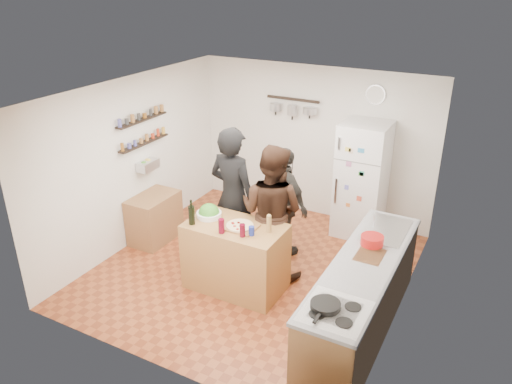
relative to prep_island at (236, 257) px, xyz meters
The scene contains 26 objects.
room_shell 1.16m from the prep_island, 90.03° to the left, with size 4.20×4.20×4.20m.
prep_island is the anchor object (origin of this frame).
pizza_board 0.47m from the prep_island, 14.04° to the right, with size 0.42×0.34×0.02m, color brown.
pizza 0.49m from the prep_island, 14.04° to the right, with size 0.34×0.34×0.02m, color #D5B78C.
salad_bowl 0.65m from the prep_island, behind, with size 0.33×0.33×0.07m, color silver.
wine_bottle 0.79m from the prep_island, 156.25° to the right, with size 0.08×0.08×0.24m, color black.
wine_glass_near 0.60m from the prep_island, 101.77° to the right, with size 0.08×0.08×0.18m, color #540718.
wine_glass_far 0.61m from the prep_island, 42.27° to the right, with size 0.07×0.07×0.16m, color #500617.
pepper_mill 0.71m from the prep_island, ahead, with size 0.06×0.06×0.19m, color olive.
salt_canister 0.61m from the prep_island, 21.80° to the right, with size 0.07×0.07×0.12m, color navy.
person_left 0.85m from the prep_island, 122.67° to the left, with size 0.73×0.48×2.00m, color black.
person_center 0.75m from the prep_island, 64.75° to the left, with size 0.90×0.70×1.85m, color black.
person_back 1.14m from the prep_island, 80.57° to the left, with size 0.96×0.40×1.63m, color #282624.
counter_run 1.70m from the prep_island, ahead, with size 0.63×2.63×0.90m, color #9E7042.
stove_top 2.05m from the prep_island, 31.54° to the right, with size 0.60×0.62×0.02m, color white.
skillet 1.97m from the prep_island, 33.14° to the right, with size 0.29×0.29×0.06m, color black.
sink 1.92m from the prep_island, 24.01° to the left, with size 0.50×0.80×0.03m, color silver.
cutting_board 1.76m from the prep_island, ahead, with size 0.30×0.40×0.02m, color #966036.
red_bowl 1.76m from the prep_island, 11.27° to the left, with size 0.27×0.27×0.11m, color #A41412.
fridge 2.44m from the prep_island, 66.72° to the left, with size 0.70×0.68×1.80m, color white.
wall_clock 3.20m from the prep_island, 69.48° to the left, with size 0.30×0.30×0.03m, color silver.
spice_shelf_lower 2.29m from the prep_island, 161.21° to the left, with size 0.12×1.00×0.03m, color black.
spice_shelf_upper 2.47m from the prep_island, 161.21° to the left, with size 0.12×1.00×0.03m, color black.
produce_basket 2.13m from the prep_island, 160.93° to the left, with size 0.18×0.35×0.14m, color silver.
side_table 1.82m from the prep_island, 163.62° to the left, with size 0.50×0.80×0.73m, color olive.
pot_rack 2.90m from the prep_island, 98.12° to the left, with size 0.90×0.04×0.04m, color black.
Camera 1 is at (2.84, -5.21, 3.85)m, focal length 35.00 mm.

